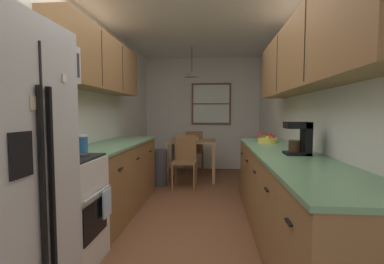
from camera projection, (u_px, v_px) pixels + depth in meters
name	position (u px, v px, depth m)	size (l,w,h in m)	color
ground_plane	(193.00, 207.00, 3.72)	(12.00, 12.00, 0.00)	brown
wall_left	(96.00, 114.00, 3.75)	(0.10, 9.00, 2.55)	silver
wall_right	(296.00, 114.00, 3.52)	(0.10, 9.00, 2.55)	silver
wall_back	(202.00, 114.00, 6.27)	(4.40, 0.10, 2.55)	silver
ceiling_slab	(193.00, 14.00, 3.55)	(4.40, 9.00, 0.08)	white
stove_range	(58.00, 211.00, 2.24)	(0.66, 0.60, 1.10)	white
microwave_over_range	(40.00, 60.00, 2.16)	(0.39, 0.60, 0.32)	silver
counter_left	(115.00, 177.00, 3.53)	(0.64, 2.00, 0.90)	olive
upper_cabinets_left	(101.00, 64.00, 3.40)	(0.33, 2.08, 0.68)	olive
counter_right	(286.00, 197.00, 2.68)	(0.64, 3.15, 0.90)	olive
upper_cabinets_right	(306.00, 54.00, 2.52)	(0.33, 2.83, 0.67)	olive
dining_table	(192.00, 147.00, 5.26)	(0.91, 0.76, 0.76)	#A87F51
dining_chair_near	(185.00, 159.00, 4.69)	(0.41, 0.41, 0.90)	olive
dining_chair_far	(194.00, 150.00, 5.85)	(0.42, 0.42, 0.90)	olive
pendant_light	(192.00, 74.00, 5.16)	(0.28, 0.28, 0.57)	black
back_window	(211.00, 104.00, 6.16)	(0.89, 0.05, 0.93)	brown
trash_bin	(159.00, 167.00, 4.83)	(0.30, 0.30, 0.64)	#3F3F42
storage_canister	(81.00, 144.00, 2.62)	(0.13, 0.13, 0.17)	#265999
dish_towel	(107.00, 203.00, 2.36)	(0.02, 0.16, 0.24)	silver
coffee_maker	(300.00, 138.00, 2.49)	(0.22, 0.18, 0.30)	black
mug_by_coffeemaker	(269.00, 137.00, 3.76)	(0.11, 0.07, 0.11)	#BF3F33
mug_spare	(261.00, 136.00, 3.99)	(0.13, 0.09, 0.11)	#BF3F33
fruit_bowl	(268.00, 140.00, 3.51)	(0.26, 0.26, 0.09)	#E5D14C
table_serving_bowl	(193.00, 139.00, 5.32)	(0.22, 0.22, 0.06)	silver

